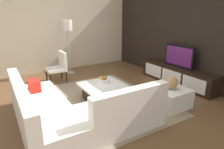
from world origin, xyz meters
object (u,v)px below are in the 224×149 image
object	(u,v)px
sectional_couch	(71,111)
ottoman	(170,97)
coffee_table	(104,92)
decorative_ball	(171,83)
fruit_bowl	(104,80)
television	(179,56)
floor_lamp	(67,29)
accent_chair_near	(59,65)
media_console	(177,75)

from	to	relation	value
sectional_couch	ottoman	size ratio (longest dim) A/B	3.36
coffee_table	decorative_ball	world-z (taller)	decorative_ball
sectional_couch	decorative_ball	world-z (taller)	sectional_couch
ottoman	fruit_bowl	distance (m)	1.53
sectional_couch	television	bearing A→B (deg)	98.63
television	fruit_bowl	distance (m)	2.24
sectional_couch	ottoman	bearing A→B (deg)	79.77
ottoman	floor_lamp	bearing A→B (deg)	-163.75
sectional_couch	accent_chair_near	xyz separation A→B (m)	(-2.42, 0.54, 0.21)
fruit_bowl	floor_lamp	bearing A→B (deg)	-179.50
media_console	coffee_table	distance (m)	2.30
media_console	ottoman	xyz separation A→B (m)	(0.88, -1.22, -0.05)
television	media_console	bearing A→B (deg)	-90.00
coffee_table	ottoman	distance (m)	1.46
media_console	fruit_bowl	world-z (taller)	fruit_bowl
coffee_table	sectional_couch	bearing A→B (deg)	-59.02
television	fruit_bowl	xyz separation A→B (m)	(-0.28, -2.20, -0.37)
media_console	fruit_bowl	distance (m)	2.22
accent_chair_near	decorative_ball	world-z (taller)	accent_chair_near
television	accent_chair_near	bearing A→B (deg)	-124.89
media_console	fruit_bowl	size ratio (longest dim) A/B	8.35
fruit_bowl	television	bearing A→B (deg)	82.66
media_console	accent_chair_near	distance (m)	3.37
accent_chair_near	floor_lamp	size ratio (longest dim) A/B	0.51
ottoman	decorative_ball	size ratio (longest dim) A/B	2.53
ottoman	decorative_ball	world-z (taller)	decorative_ball
decorative_ball	ottoman	bearing A→B (deg)	0.00
decorative_ball	coffee_table	bearing A→B (deg)	-132.08
coffee_table	decorative_ball	bearing A→B (deg)	47.92
coffee_table	ottoman	size ratio (longest dim) A/B	1.37
media_console	television	size ratio (longest dim) A/B	2.47
media_console	television	distance (m)	0.55
sectional_couch	floor_lamp	bearing A→B (deg)	160.52
media_console	accent_chair_near	size ratio (longest dim) A/B	2.69
television	ottoman	bearing A→B (deg)	-54.25
decorative_ball	television	bearing A→B (deg)	125.75
ottoman	fruit_bowl	xyz separation A→B (m)	(-1.16, -0.98, 0.23)
decorative_ball	fruit_bowl	bearing A→B (deg)	-139.78
media_console	sectional_couch	bearing A→B (deg)	-81.37
television	floor_lamp	xyz separation A→B (m)	(-2.55, -2.22, 0.64)
sectional_couch	floor_lamp	size ratio (longest dim) A/B	1.37
coffee_table	accent_chair_near	world-z (taller)	accent_chair_near
media_console	coffee_table	xyz separation A→B (m)	(-0.10, -2.30, -0.05)
media_console	ottoman	distance (m)	1.50
decorative_ball	media_console	bearing A→B (deg)	125.76
accent_chair_near	floor_lamp	distance (m)	1.26
media_console	television	world-z (taller)	television
accent_chair_near	ottoman	size ratio (longest dim) A/B	1.24
media_console	accent_chair_near	bearing A→B (deg)	-124.90
sectional_couch	coffee_table	size ratio (longest dim) A/B	2.44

